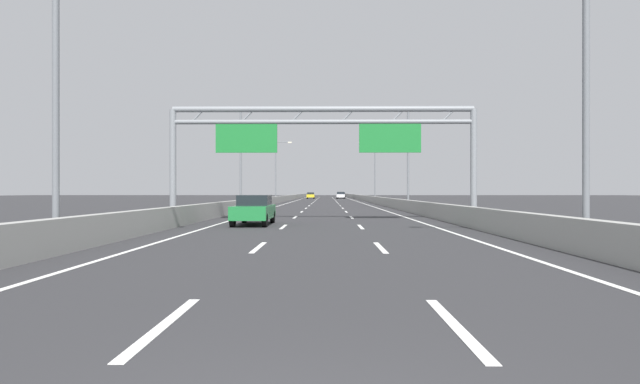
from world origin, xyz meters
name	(u,v)px	position (x,y,z in m)	size (l,w,h in m)	color
ground_plane	(326,200)	(0.00, 100.00, 0.00)	(260.00, 260.00, 0.00)	#2D2D30
lane_dash_left_0	(164,325)	(-1.80, 3.50, 0.01)	(0.16, 3.00, 0.01)	white
lane_dash_left_1	(258,247)	(-1.80, 12.50, 0.01)	(0.16, 3.00, 0.01)	white
lane_dash_left_2	(283,227)	(-1.80, 21.50, 0.01)	(0.16, 3.00, 0.01)	white
lane_dash_left_3	(295,217)	(-1.80, 30.50, 0.01)	(0.16, 3.00, 0.01)	white
lane_dash_left_4	(302,212)	(-1.80, 39.50, 0.01)	(0.16, 3.00, 0.01)	white
lane_dash_left_5	(306,208)	(-1.80, 48.50, 0.01)	(0.16, 3.00, 0.01)	white
lane_dash_left_6	(309,206)	(-1.80, 57.50, 0.01)	(0.16, 3.00, 0.01)	white
lane_dash_left_7	(311,204)	(-1.80, 66.50, 0.01)	(0.16, 3.00, 0.01)	white
lane_dash_left_8	(313,202)	(-1.80, 75.50, 0.01)	(0.16, 3.00, 0.01)	white
lane_dash_left_9	(315,201)	(-1.80, 84.50, 0.01)	(0.16, 3.00, 0.01)	white
lane_dash_left_10	(316,200)	(-1.80, 93.50, 0.01)	(0.16, 3.00, 0.01)	white
lane_dash_left_11	(317,200)	(-1.80, 102.50, 0.01)	(0.16, 3.00, 0.01)	white
lane_dash_left_12	(317,199)	(-1.80, 111.50, 0.01)	(0.16, 3.00, 0.01)	white
lane_dash_left_13	(318,198)	(-1.80, 120.50, 0.01)	(0.16, 3.00, 0.01)	white
lane_dash_left_14	(319,198)	(-1.80, 129.50, 0.01)	(0.16, 3.00, 0.01)	white
lane_dash_left_15	(319,198)	(-1.80, 138.50, 0.01)	(0.16, 3.00, 0.01)	white
lane_dash_left_16	(320,197)	(-1.80, 147.50, 0.01)	(0.16, 3.00, 0.01)	white
lane_dash_left_17	(320,197)	(-1.80, 156.50, 0.01)	(0.16, 3.00, 0.01)	white
lane_dash_right_0	(455,326)	(1.80, 3.50, 0.01)	(0.16, 3.00, 0.01)	white
lane_dash_right_1	(380,247)	(1.80, 12.50, 0.01)	(0.16, 3.00, 0.01)	white
lane_dash_right_2	(361,227)	(1.80, 21.50, 0.01)	(0.16, 3.00, 0.01)	white
lane_dash_right_3	(351,217)	(1.80, 30.50, 0.01)	(0.16, 3.00, 0.01)	white
lane_dash_right_4	(346,212)	(1.80, 39.50, 0.01)	(0.16, 3.00, 0.01)	white
lane_dash_right_5	(343,208)	(1.80, 48.50, 0.01)	(0.16, 3.00, 0.01)	white
lane_dash_right_6	(340,206)	(1.80, 57.50, 0.01)	(0.16, 3.00, 0.01)	white
lane_dash_right_7	(339,204)	(1.80, 66.50, 0.01)	(0.16, 3.00, 0.01)	white
lane_dash_right_8	(337,202)	(1.80, 75.50, 0.01)	(0.16, 3.00, 0.01)	white
lane_dash_right_9	(336,201)	(1.80, 84.50, 0.01)	(0.16, 3.00, 0.01)	white
lane_dash_right_10	(335,200)	(1.80, 93.50, 0.01)	(0.16, 3.00, 0.01)	white
lane_dash_right_11	(335,200)	(1.80, 102.50, 0.01)	(0.16, 3.00, 0.01)	white
lane_dash_right_12	(334,199)	(1.80, 111.50, 0.01)	(0.16, 3.00, 0.01)	white
lane_dash_right_13	(333,198)	(1.80, 120.50, 0.01)	(0.16, 3.00, 0.01)	white
lane_dash_right_14	(333,198)	(1.80, 129.50, 0.01)	(0.16, 3.00, 0.01)	white
lane_dash_right_15	(333,198)	(1.80, 138.50, 0.01)	(0.16, 3.00, 0.01)	white
lane_dash_right_16	(332,197)	(1.80, 147.50, 0.01)	(0.16, 3.00, 0.01)	white
lane_dash_right_17	(332,197)	(1.80, 156.50, 0.01)	(0.16, 3.00, 0.01)	white
edge_line_left	(295,201)	(-5.25, 88.00, 0.01)	(0.16, 176.00, 0.01)	white
edge_line_right	(356,201)	(5.25, 88.00, 0.01)	(0.16, 176.00, 0.01)	white
barrier_left	(294,197)	(-6.90, 110.00, 0.47)	(0.45, 220.00, 0.95)	#9E9E99
barrier_right	(358,197)	(6.90, 110.00, 0.47)	(0.45, 220.00, 0.95)	#9E9E99
sign_gantry	(322,134)	(-0.06, 25.98, 4.84)	(16.96, 0.36, 6.36)	gray
streetlamp_left_near	(64,63)	(-7.47, 12.25, 5.40)	(2.58, 0.28, 9.50)	slate
streetlamp_right_near	(578,62)	(7.47, 12.25, 5.40)	(2.58, 0.28, 9.50)	slate
streetlamp_left_mid	(243,151)	(-7.47, 45.31, 5.40)	(2.58, 0.28, 9.50)	slate
streetlamp_right_mid	(406,151)	(7.47, 45.31, 5.40)	(2.58, 0.28, 9.50)	slate
streetlamp_left_far	(277,167)	(-7.47, 78.38, 5.40)	(2.58, 0.28, 9.50)	slate
streetlamp_right_far	(373,167)	(7.47, 78.38, 5.40)	(2.58, 0.28, 9.50)	slate
green_car	(254,209)	(-3.39, 23.08, 0.76)	(1.72, 4.58, 1.48)	#1E7A38
white_car	(340,195)	(3.37, 116.47, 0.79)	(1.85, 4.17, 1.56)	silver
black_car	(341,195)	(3.74, 123.22, 0.75)	(1.86, 4.52, 1.46)	black
yellow_car	(311,195)	(-3.39, 115.67, 0.74)	(1.71, 4.47, 1.43)	yellow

